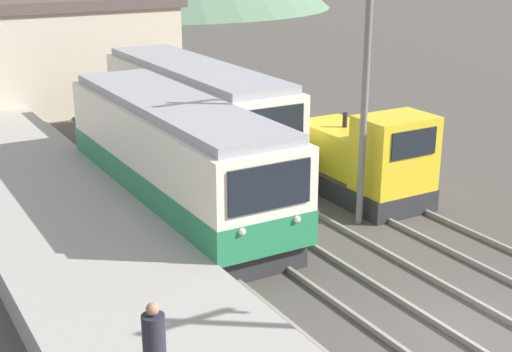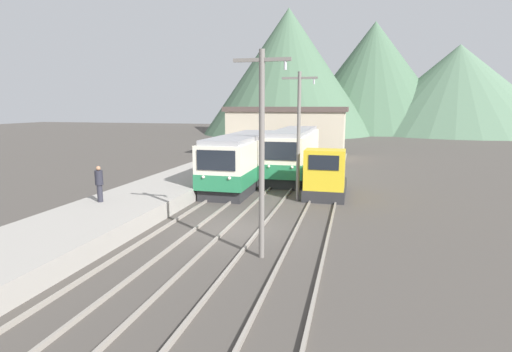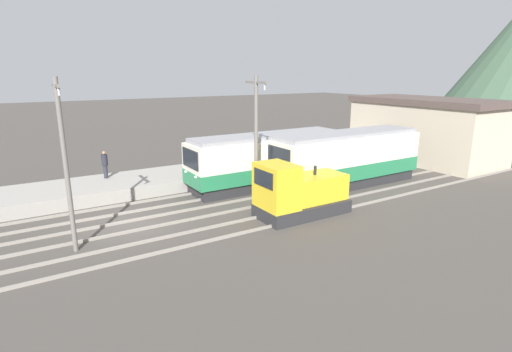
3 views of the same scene
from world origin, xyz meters
name	(u,v)px [view 3 (image 3 of 3)]	position (x,y,z in m)	size (l,w,h in m)	color
ground_plane	(134,225)	(0.00, 0.00, 0.00)	(200.00, 200.00, 0.00)	#47423D
platform_left	(106,188)	(-6.25, 0.00, 0.40)	(4.50, 54.00, 0.80)	gray
track_left	(121,209)	(-2.60, 0.00, 0.07)	(1.54, 60.00, 0.14)	gray
track_center	(135,225)	(0.20, 0.00, 0.07)	(1.54, 60.00, 0.14)	gray
track_right	(154,246)	(3.20, 0.00, 0.07)	(1.54, 60.00, 0.14)	gray
commuter_train_left	(268,162)	(-2.60, 9.81, 1.65)	(2.84, 11.23, 3.53)	#28282B
commuter_train_center	(346,161)	(0.20, 14.33, 1.71)	(2.84, 11.27, 3.68)	#28282B
shunting_locomotive	(299,194)	(3.20, 7.97, 1.21)	(2.40, 5.07, 3.00)	#28282B
catenary_mast_near	(65,161)	(1.71, -2.95, 4.00)	(2.00, 0.20, 7.35)	slate
catenary_mast_mid	(256,141)	(1.71, 6.23, 4.00)	(2.00, 0.20, 7.35)	slate
person_on_platform	(105,164)	(-7.21, 0.23, 1.78)	(0.38, 0.38, 1.79)	#282833
station_building	(425,129)	(-2.30, 26.00, 2.71)	(12.60, 6.30, 5.37)	beige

